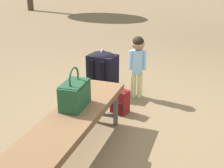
% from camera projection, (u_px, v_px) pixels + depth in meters
% --- Properties ---
extents(ground_plane, '(40.00, 40.00, 0.00)m').
position_uv_depth(ground_plane, '(115.00, 116.00, 3.41)').
color(ground_plane, brown).
rests_on(ground_plane, ground).
extents(park_bench, '(1.63, 0.57, 0.45)m').
position_uv_depth(park_bench, '(74.00, 120.00, 2.50)').
color(park_bench, brown).
rests_on(park_bench, ground).
extents(handbag, '(0.33, 0.20, 0.37)m').
position_uv_depth(handbag, '(75.00, 93.00, 2.57)').
color(handbag, '#1E4C2D').
rests_on(handbag, park_bench).
extents(child_standing, '(0.16, 0.22, 0.81)m').
position_uv_depth(child_standing, '(138.00, 58.00, 3.71)').
color(child_standing, '#CCCC8C').
rests_on(child_standing, ground).
extents(backpack_large, '(0.37, 0.41, 0.61)m').
position_uv_depth(backpack_large, '(103.00, 71.00, 3.94)').
color(backpack_large, black).
rests_on(backpack_large, ground).
extents(backpack_small, '(0.21, 0.23, 0.32)m').
position_uv_depth(backpack_small, '(120.00, 100.00, 3.43)').
color(backpack_small, maroon).
rests_on(backpack_small, ground).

